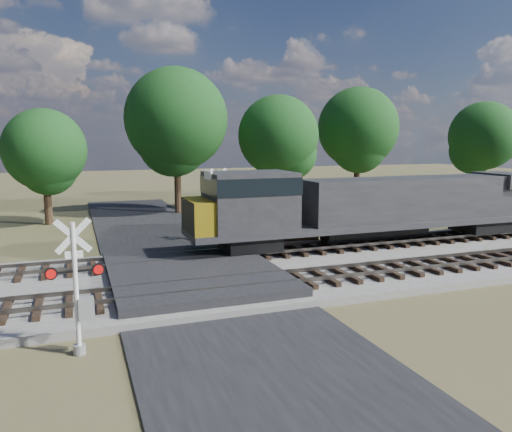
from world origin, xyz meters
name	(u,v)px	position (x,y,z in m)	size (l,w,h in m)	color
ground	(196,284)	(0.00, 0.00, 0.00)	(160.00, 160.00, 0.00)	#484D29
ballast_bed	(389,259)	(10.00, 0.50, 0.15)	(140.00, 10.00, 0.30)	gray
road	(196,284)	(0.00, 0.00, 0.04)	(7.00, 60.00, 0.08)	black
crossing_panel	(193,274)	(0.00, 0.50, 0.32)	(7.00, 9.00, 0.62)	#262628
track_near	(282,280)	(3.12, -2.00, 0.41)	(140.00, 2.60, 0.33)	black
track_far	(243,254)	(3.12, 3.00, 0.41)	(140.00, 2.60, 0.33)	black
crossing_signal_near	(80,299)	(-4.64, -5.62, 1.64)	(1.59, 0.35, 3.95)	silver
crossing_signal_far	(217,211)	(3.27, 8.20, 1.83)	(1.76, 0.48, 4.41)	silver
equipment_shed	(275,212)	(6.80, 7.88, 1.68)	(5.79, 5.79, 3.32)	#4F3921
treeline	(224,132)	(7.20, 20.09, 6.62)	(77.67, 11.14, 11.77)	black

